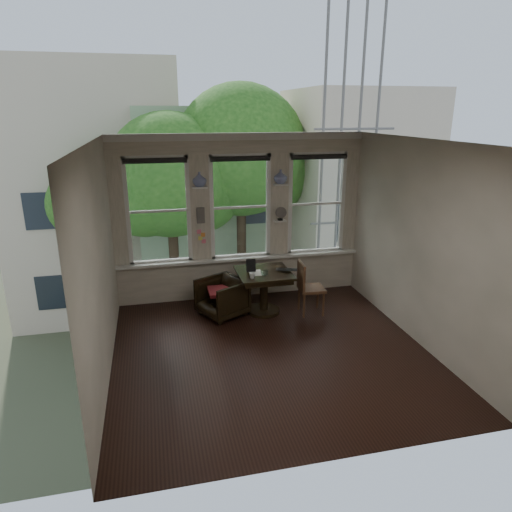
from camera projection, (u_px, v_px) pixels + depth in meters
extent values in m
plane|color=black|center=(271.00, 352.00, 6.67)|extent=(4.50, 4.50, 0.00)
plane|color=silver|center=(273.00, 141.00, 5.76)|extent=(4.50, 4.50, 0.00)
plane|color=beige|center=(240.00, 218.00, 8.30)|extent=(4.50, 0.00, 4.50)
plane|color=beige|center=(336.00, 327.00, 4.13)|extent=(4.50, 0.00, 4.50)
plane|color=beige|center=(99.00, 266.00, 5.73)|extent=(0.00, 4.50, 4.50)
plane|color=beige|center=(420.00, 244.00, 6.70)|extent=(0.00, 4.50, 4.50)
cube|color=white|center=(200.00, 187.00, 7.87)|extent=(0.26, 0.16, 0.03)
cube|color=white|center=(280.00, 184.00, 8.18)|extent=(0.26, 0.16, 0.03)
cube|color=#59544F|center=(201.00, 215.00, 8.05)|extent=(0.14, 0.06, 0.28)
imported|color=white|center=(199.00, 179.00, 7.83)|extent=(0.24, 0.24, 0.25)
imported|color=white|center=(281.00, 177.00, 8.14)|extent=(0.24, 0.24, 0.25)
imported|color=black|center=(222.00, 298.00, 7.76)|extent=(0.97, 0.96, 0.66)
cube|color=maroon|center=(222.00, 291.00, 7.72)|extent=(0.45, 0.45, 0.06)
imported|color=black|center=(286.00, 271.00, 7.74)|extent=(0.43, 0.35, 0.03)
imported|color=white|center=(252.00, 276.00, 7.44)|extent=(0.11, 0.11, 0.10)
imported|color=white|center=(264.00, 273.00, 7.56)|extent=(0.14, 0.14, 0.10)
cube|color=black|center=(251.00, 265.00, 7.73)|extent=(0.17, 0.09, 0.22)
cube|color=silver|center=(256.00, 273.00, 7.69)|extent=(0.22, 0.30, 0.00)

